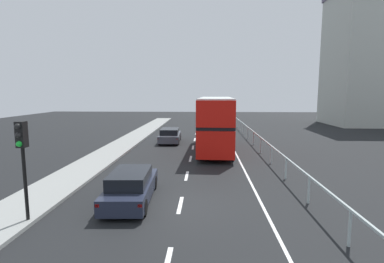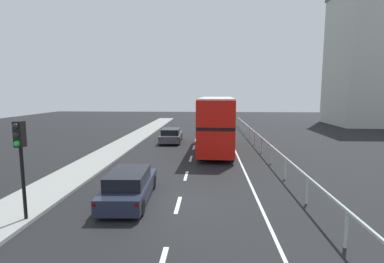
{
  "view_description": "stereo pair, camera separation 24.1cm",
  "coord_description": "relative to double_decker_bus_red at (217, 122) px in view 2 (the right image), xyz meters",
  "views": [
    {
      "loc": [
        1.01,
        -11.77,
        4.62
      ],
      "look_at": [
        0.17,
        6.93,
        2.14
      ],
      "focal_mm": 27.3,
      "sensor_mm": 36.0,
      "label": 1
    },
    {
      "loc": [
        1.25,
        -11.76,
        4.62
      ],
      "look_at": [
        0.17,
        6.93,
        2.14
      ],
      "focal_mm": 27.3,
      "sensor_mm": 36.0,
      "label": 2
    }
  ],
  "objects": [
    {
      "name": "ground_plane",
      "position": [
        -1.88,
        -11.67,
        -2.33
      ],
      "size": [
        73.75,
        120.0,
        0.1
      ],
      "primitive_type": "cube",
      "color": "black"
    },
    {
      "name": "near_sidewalk_kerb",
      "position": [
        -8.17,
        -11.67,
        -2.21
      ],
      "size": [
        2.52,
        80.0,
        0.14
      ],
      "primitive_type": "cube",
      "color": "gray",
      "rests_on": "ground"
    },
    {
      "name": "lane_paint_markings",
      "position": [
        0.25,
        -2.89,
        -2.28
      ],
      "size": [
        3.54,
        46.0,
        0.01
      ],
      "color": "silver",
      "rests_on": "ground"
    },
    {
      "name": "bridge_side_railing",
      "position": [
        3.5,
        -2.67,
        -1.32
      ],
      "size": [
        0.1,
        42.0,
        1.19
      ],
      "color": "#AAB9B7",
      "rests_on": "ground"
    },
    {
      "name": "double_decker_bus_red",
      "position": [
        0.0,
        0.0,
        0.0
      ],
      "size": [
        2.92,
        10.28,
        4.25
      ],
      "rotation": [
        0.0,
        0.0,
        -0.04
      ],
      "color": "red",
      "rests_on": "ground"
    },
    {
      "name": "hatchback_car_near",
      "position": [
        -4.02,
        -11.49,
        -1.63
      ],
      "size": [
        1.94,
        4.63,
        1.36
      ],
      "rotation": [
        0.0,
        0.0,
        0.05
      ],
      "color": "#202536",
      "rests_on": "ground"
    },
    {
      "name": "traffic_signal_pole",
      "position": [
        -7.16,
        -13.83,
        0.5
      ],
      "size": [
        0.3,
        0.42,
        3.52
      ],
      "color": "black",
      "rests_on": "near_sidewalk_kerb"
    },
    {
      "name": "sedan_car_ahead",
      "position": [
        -4.16,
        3.63,
        -1.64
      ],
      "size": [
        1.98,
        4.37,
        1.31
      ],
      "rotation": [
        0.0,
        0.0,
        0.03
      ],
      "color": "#434651",
      "rests_on": "ground"
    }
  ]
}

